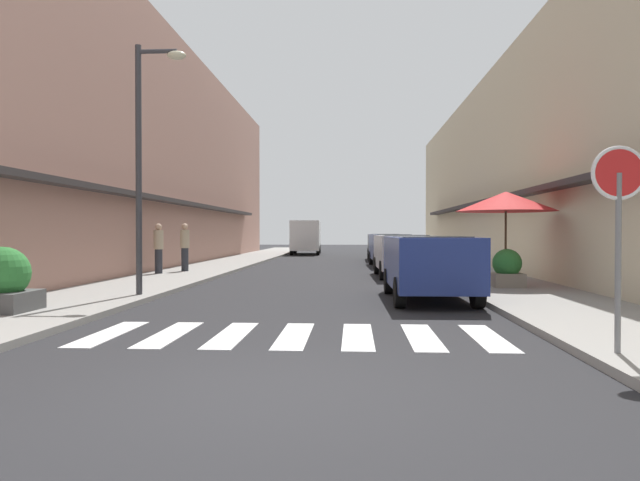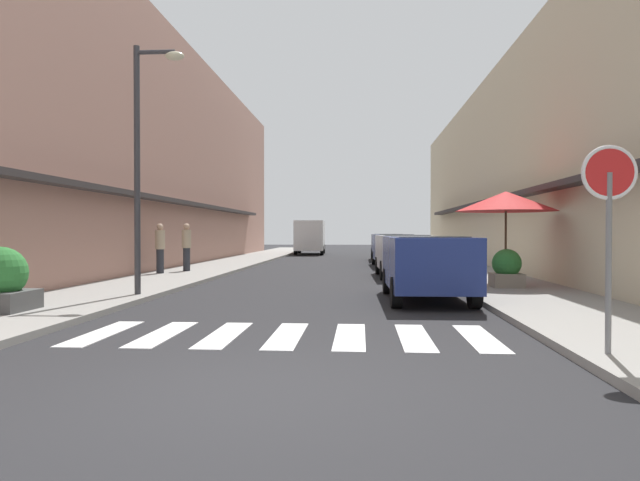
{
  "view_description": "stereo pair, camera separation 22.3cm",
  "coord_description": "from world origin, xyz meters",
  "px_view_note": "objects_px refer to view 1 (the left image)",
  "views": [
    {
      "loc": [
        0.88,
        -5.4,
        1.56
      ],
      "look_at": [
        -0.13,
        11.8,
        1.31
      ],
      "focal_mm": 31.75,
      "sensor_mm": 36.0,
      "label": 1
    },
    {
      "loc": [
        1.1,
        -5.38,
        1.56
      ],
      "look_at": [
        -0.13,
        11.8,
        1.31
      ],
      "focal_mm": 31.75,
      "sensor_mm": 36.0,
      "label": 2
    }
  ],
  "objects_px": {
    "parked_car_near": "(429,260)",
    "pedestrian_walking_near": "(159,247)",
    "planter_corner": "(3,282)",
    "pedestrian_walking_far": "(185,246)",
    "delivery_van": "(306,234)",
    "planter_midblock": "(507,269)",
    "parked_car_distant": "(384,244)",
    "parked_car_mid": "(403,251)",
    "round_street_sign": "(619,195)",
    "parked_car_far": "(391,246)",
    "cafe_umbrella": "(506,202)",
    "street_lamp": "(146,144)"
  },
  "relations": [
    {
      "from": "street_lamp",
      "to": "parked_car_distant",
      "type": "bearing_deg",
      "value": 70.75
    },
    {
      "from": "round_street_sign",
      "to": "planter_midblock",
      "type": "xyz_separation_m",
      "value": [
        0.91,
        8.24,
        -1.42
      ]
    },
    {
      "from": "delivery_van",
      "to": "planter_corner",
      "type": "height_order",
      "value": "delivery_van"
    },
    {
      "from": "parked_car_distant",
      "to": "street_lamp",
      "type": "xyz_separation_m",
      "value": [
        -6.49,
        -18.59,
        2.68
      ]
    },
    {
      "from": "parked_car_mid",
      "to": "parked_car_far",
      "type": "relative_size",
      "value": 0.89
    },
    {
      "from": "pedestrian_walking_far",
      "to": "street_lamp",
      "type": "bearing_deg",
      "value": 112.07
    },
    {
      "from": "cafe_umbrella",
      "to": "pedestrian_walking_near",
      "type": "relative_size",
      "value": 1.58
    },
    {
      "from": "parked_car_mid",
      "to": "parked_car_far",
      "type": "distance_m",
      "value": 6.05
    },
    {
      "from": "planter_midblock",
      "to": "cafe_umbrella",
      "type": "bearing_deg",
      "value": 77.9
    },
    {
      "from": "parked_car_near",
      "to": "parked_car_distant",
      "type": "distance_m",
      "value": 18.37
    },
    {
      "from": "round_street_sign",
      "to": "planter_midblock",
      "type": "height_order",
      "value": "round_street_sign"
    },
    {
      "from": "street_lamp",
      "to": "cafe_umbrella",
      "type": "relative_size",
      "value": 2.09
    },
    {
      "from": "parked_car_mid",
      "to": "pedestrian_walking_near",
      "type": "height_order",
      "value": "pedestrian_walking_near"
    },
    {
      "from": "parked_car_near",
      "to": "round_street_sign",
      "type": "xyz_separation_m",
      "value": [
        1.42,
        -6.1,
        1.09
      ]
    },
    {
      "from": "parked_car_near",
      "to": "pedestrian_walking_near",
      "type": "bearing_deg",
      "value": 143.23
    },
    {
      "from": "delivery_van",
      "to": "round_street_sign",
      "type": "bearing_deg",
      "value": -78.89
    },
    {
      "from": "parked_car_mid",
      "to": "delivery_van",
      "type": "height_order",
      "value": "delivery_van"
    },
    {
      "from": "cafe_umbrella",
      "to": "planter_midblock",
      "type": "relative_size",
      "value": 2.75
    },
    {
      "from": "delivery_van",
      "to": "planter_corner",
      "type": "xyz_separation_m",
      "value": [
        -3.04,
        -30.01,
        -0.75
      ]
    },
    {
      "from": "delivery_van",
      "to": "planter_corner",
      "type": "bearing_deg",
      "value": -95.79
    },
    {
      "from": "cafe_umbrella",
      "to": "planter_midblock",
      "type": "xyz_separation_m",
      "value": [
        -0.17,
        -0.79,
        -1.81
      ]
    },
    {
      "from": "round_street_sign",
      "to": "planter_midblock",
      "type": "relative_size",
      "value": 2.47
    },
    {
      "from": "parked_car_near",
      "to": "street_lamp",
      "type": "relative_size",
      "value": 0.72
    },
    {
      "from": "parked_car_near",
      "to": "planter_midblock",
      "type": "height_order",
      "value": "parked_car_near"
    },
    {
      "from": "parked_car_near",
      "to": "cafe_umbrella",
      "type": "relative_size",
      "value": 1.5
    },
    {
      "from": "round_street_sign",
      "to": "pedestrian_walking_far",
      "type": "height_order",
      "value": "round_street_sign"
    },
    {
      "from": "parked_car_mid",
      "to": "pedestrian_walking_near",
      "type": "relative_size",
      "value": 2.32
    },
    {
      "from": "parked_car_near",
      "to": "parked_car_mid",
      "type": "bearing_deg",
      "value": 90.0
    },
    {
      "from": "street_lamp",
      "to": "parked_car_far",
      "type": "bearing_deg",
      "value": 63.48
    },
    {
      "from": "delivery_van",
      "to": "pedestrian_walking_near",
      "type": "height_order",
      "value": "delivery_van"
    },
    {
      "from": "planter_midblock",
      "to": "street_lamp",
      "type": "bearing_deg",
      "value": -165.07
    },
    {
      "from": "planter_corner",
      "to": "pedestrian_walking_near",
      "type": "relative_size",
      "value": 0.67
    },
    {
      "from": "pedestrian_walking_near",
      "to": "delivery_van",
      "type": "bearing_deg",
      "value": 162.57
    },
    {
      "from": "parked_car_far",
      "to": "delivery_van",
      "type": "xyz_separation_m",
      "value": [
        -5.06,
        14.13,
        0.48
      ]
    },
    {
      "from": "parked_car_far",
      "to": "delivery_van",
      "type": "distance_m",
      "value": 15.02
    },
    {
      "from": "parked_car_mid",
      "to": "planter_midblock",
      "type": "bearing_deg",
      "value": -63.2
    },
    {
      "from": "planter_corner",
      "to": "pedestrian_walking_far",
      "type": "xyz_separation_m",
      "value": [
        0.15,
        10.68,
        0.4
      ]
    },
    {
      "from": "planter_midblock",
      "to": "pedestrian_walking_near",
      "type": "bearing_deg",
      "value": 158.69
    },
    {
      "from": "parked_car_near",
      "to": "round_street_sign",
      "type": "bearing_deg",
      "value": -76.87
    },
    {
      "from": "round_street_sign",
      "to": "pedestrian_walking_near",
      "type": "height_order",
      "value": "round_street_sign"
    },
    {
      "from": "parked_car_near",
      "to": "cafe_umbrella",
      "type": "height_order",
      "value": "cafe_umbrella"
    },
    {
      "from": "parked_car_near",
      "to": "parked_car_distant",
      "type": "xyz_separation_m",
      "value": [
        0.0,
        18.37,
        0.0
      ]
    },
    {
      "from": "pedestrian_walking_far",
      "to": "delivery_van",
      "type": "bearing_deg",
      "value": -87.06
    },
    {
      "from": "planter_midblock",
      "to": "parked_car_distant",
      "type": "bearing_deg",
      "value": 98.16
    },
    {
      "from": "cafe_umbrella",
      "to": "pedestrian_walking_far",
      "type": "xyz_separation_m",
      "value": [
        -10.46,
        4.67,
        -1.35
      ]
    },
    {
      "from": "parked_car_mid",
      "to": "planter_corner",
      "type": "height_order",
      "value": "parked_car_mid"
    },
    {
      "from": "round_street_sign",
      "to": "pedestrian_walking_near",
      "type": "bearing_deg",
      "value": 128.57
    },
    {
      "from": "pedestrian_walking_far",
      "to": "parked_car_mid",
      "type": "bearing_deg",
      "value": -174.63
    },
    {
      "from": "round_street_sign",
      "to": "parked_car_near",
      "type": "bearing_deg",
      "value": 103.13
    },
    {
      "from": "planter_midblock",
      "to": "pedestrian_walking_far",
      "type": "distance_m",
      "value": 11.66
    }
  ]
}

